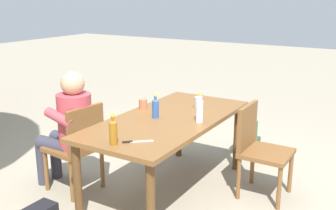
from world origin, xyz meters
The scene contains 12 objects.
ground_plane centered at (0.00, 0.00, 0.00)m, with size 24.00×24.00×0.00m, color gray.
dining_table centered at (0.00, 0.00, 0.67)m, with size 1.84×0.88×0.76m.
chair_far_left centered at (-0.42, 0.74, 0.49)m, with size 0.48×0.48×0.87m.
chair_near_right centered at (0.41, -0.74, 0.49)m, with size 0.44×0.44×0.87m.
person_in_white_shirt centered at (-0.41, 0.85, 0.66)m, with size 0.47×0.62×1.18m.
bottle_clear centered at (0.03, -0.31, 0.87)m, with size 0.06×0.06×0.27m.
bottle_amber centered at (-0.80, 0.00, 0.86)m, with size 0.06×0.06×0.24m.
bottle_blue centered at (-0.06, 0.10, 0.85)m, with size 0.06×0.06×0.22m.
cup_steel centered at (0.43, -0.09, 0.81)m, with size 0.08×0.08×0.11m, color #B2B7BC.
cup_terracotta centered at (0.13, 0.37, 0.80)m, with size 0.08×0.08×0.09m, color #BC6B47.
table_knife centered at (-0.68, -0.12, 0.76)m, with size 0.17×0.19×0.01m.
backpack_by_near_side centered at (1.32, -0.31, 0.19)m, with size 0.30×0.23×0.39m.
Camera 1 is at (-3.02, -1.83, 1.85)m, focal length 42.70 mm.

